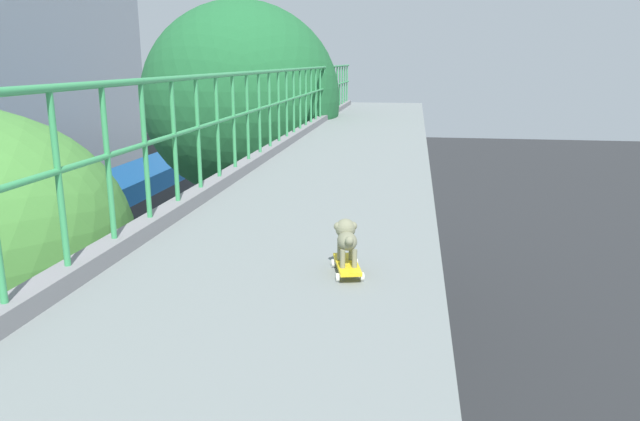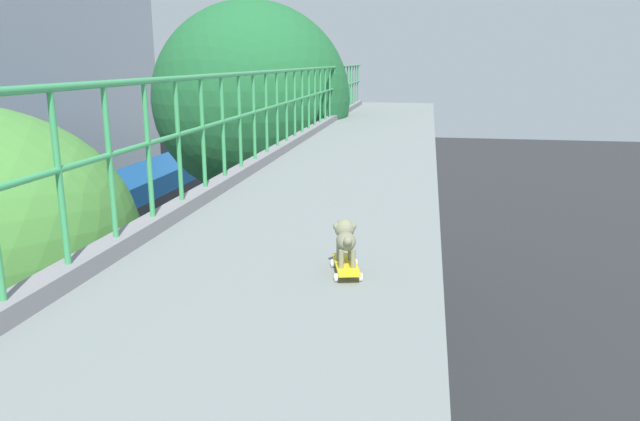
{
  "view_description": "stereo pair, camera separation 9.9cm",
  "coord_description": "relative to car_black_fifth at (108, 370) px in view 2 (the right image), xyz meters",
  "views": [
    {
      "loc": [
        2.04,
        -2.23,
        7.67
      ],
      "look_at": [
        1.36,
        2.12,
        6.56
      ],
      "focal_mm": 33.62,
      "sensor_mm": 36.0,
      "label": 1
    },
    {
      "loc": [
        2.13,
        -2.21,
        7.67
      ],
      "look_at": [
        1.36,
        2.12,
        6.56
      ],
      "focal_mm": 33.62,
      "sensor_mm": 36.0,
      "label": 2
    }
  ],
  "objects": [
    {
      "name": "roadside_tree_far",
      "position": [
        2.22,
        4.71,
        5.85
      ],
      "size": [
        5.38,
        5.38,
        9.25
      ],
      "color": "#4C3A31",
      "rests_on": "ground"
    },
    {
      "name": "car_black_fifth",
      "position": [
        0.0,
        0.0,
        0.0
      ],
      "size": [
        1.85,
        4.32,
        1.57
      ],
      "color": "black",
      "rests_on": "ground"
    },
    {
      "name": "toy_skateboard",
      "position": [
        6.48,
        -7.35,
        5.5
      ],
      "size": [
        0.27,
        0.48,
        0.08
      ],
      "color": "yellow",
      "rests_on": "overpass_deck"
    },
    {
      "name": "small_dog",
      "position": [
        6.47,
        -7.33,
        5.71
      ],
      "size": [
        0.2,
        0.34,
        0.3
      ],
      "color": "gray",
      "rests_on": "toy_skateboard"
    },
    {
      "name": "city_bus",
      "position": [
        -3.66,
        9.81,
        1.24
      ],
      "size": [
        2.5,
        11.62,
        3.54
      ],
      "color": "navy",
      "rests_on": "ground"
    }
  ]
}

